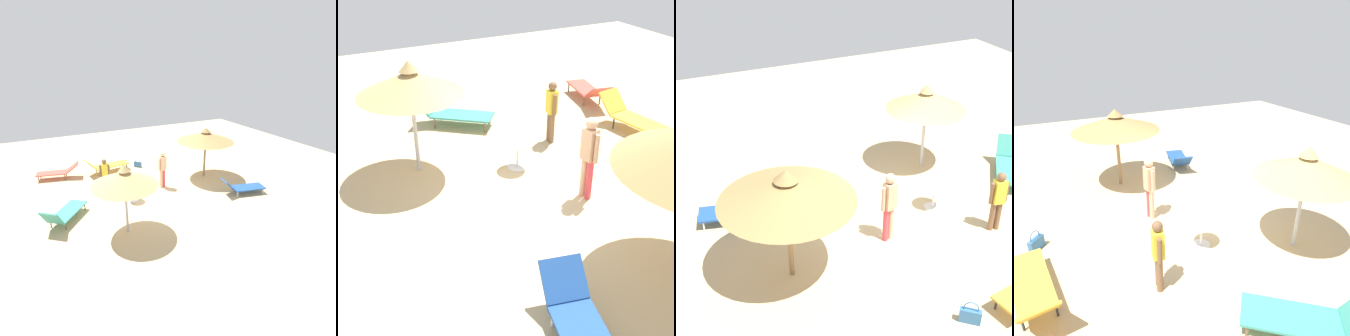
# 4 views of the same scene
# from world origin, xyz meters

# --- Properties ---
(ground) EXTENTS (24.00, 24.00, 0.10)m
(ground) POSITION_xyz_m (0.00, 0.00, -0.05)
(ground) COLOR tan
(parasol_umbrella_center) EXTENTS (2.70, 2.70, 2.48)m
(parasol_umbrella_center) POSITION_xyz_m (1.07, -2.84, 2.04)
(parasol_umbrella_center) COLOR olive
(parasol_umbrella_center) RESTS_ON ground
(parasol_umbrella_far_right) EXTENTS (2.17, 2.17, 2.44)m
(parasol_umbrella_far_right) POSITION_xyz_m (-1.73, 2.08, 1.99)
(parasol_umbrella_far_right) COLOR #B2B2B7
(parasol_umbrella_far_right) RESTS_ON ground
(lounge_chair_back) EXTENTS (0.94, 2.30, 0.85)m
(lounge_chair_back) POSITION_xyz_m (3.76, 1.39, 0.39)
(lounge_chair_back) COLOR gold
(lounge_chair_back) RESTS_ON ground
(lounge_chair_edge) EXTENTS (1.05, 1.99, 0.73)m
(lounge_chair_edge) POSITION_xyz_m (-1.26, -3.29, 0.33)
(lounge_chair_edge) COLOR #1E478C
(lounge_chair_edge) RESTS_ON ground
(lounge_chair_near_right) EXTENTS (1.01, 2.05, 0.75)m
(lounge_chair_near_right) POSITION_xyz_m (3.99, 3.69, 0.38)
(lounge_chair_near_right) COLOR #CC4C3F
(lounge_chair_near_right) RESTS_ON ground
(lounge_chair_near_left) EXTENTS (1.95, 1.75, 0.88)m
(lounge_chair_near_left) POSITION_xyz_m (-0.20, 3.93, 0.38)
(lounge_chair_near_left) COLOR teal
(lounge_chair_near_left) RESTS_ON ground
(person_standing_front) EXTENTS (0.26, 0.43, 1.71)m
(person_standing_front) POSITION_xyz_m (0.87, -0.47, 0.97)
(person_standing_front) COLOR #D83F4C
(person_standing_front) RESTS_ON ground
(person_standing_far_left) EXTENTS (0.27, 0.44, 1.52)m
(person_standing_far_left) POSITION_xyz_m (1.58, 1.96, 0.85)
(person_standing_far_left) COLOR brown
(person_standing_far_left) RESTS_ON ground
(handbag) EXTENTS (0.36, 0.38, 0.49)m
(handbag) POSITION_xyz_m (3.70, -0.32, 0.17)
(handbag) COLOR #336699
(handbag) RESTS_ON ground
(side_table_round) EXTENTS (0.62, 0.62, 0.60)m
(side_table_round) POSITION_xyz_m (0.24, 1.18, 0.41)
(side_table_round) COLOR silver
(side_table_round) RESTS_ON ground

